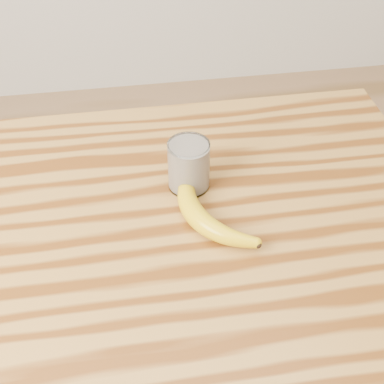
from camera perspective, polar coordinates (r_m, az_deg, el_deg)
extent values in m
cube|color=olive|center=(0.99, -6.17, -5.07)|extent=(1.20, 0.80, 0.04)
cylinder|color=brown|center=(1.64, 13.28, -4.74)|extent=(0.06, 0.06, 0.86)
cylinder|color=white|center=(1.02, -0.35, 2.86)|extent=(0.08, 0.08, 0.10)
torus|color=white|center=(0.99, -0.36, 5.06)|extent=(0.08, 0.08, 0.00)
cylinder|color=white|center=(1.03, -0.35, 2.80)|extent=(0.07, 0.07, 0.09)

